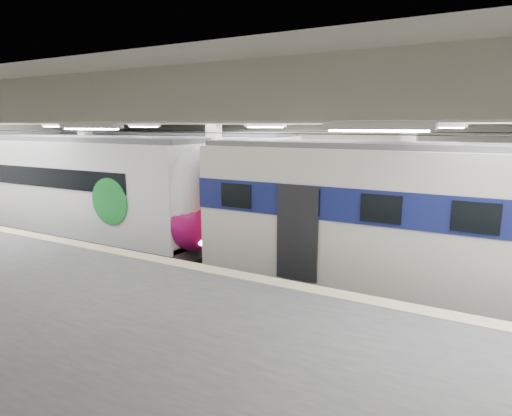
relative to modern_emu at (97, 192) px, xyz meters
The scene contains 4 objects.
station_hall 7.23m from the modern_emu, 14.04° to the right, with size 36.00×24.00×5.75m.
modern_emu is the anchor object (origin of this frame).
older_rer 13.15m from the modern_emu, ahead, with size 13.63×3.01×4.49m.
far_train 5.57m from the modern_emu, 99.02° to the left, with size 14.66×3.48×4.63m.
Camera 1 is at (7.48, -12.38, 4.97)m, focal length 30.00 mm.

